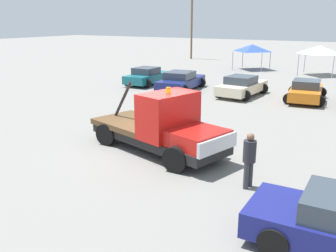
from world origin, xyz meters
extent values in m
plane|color=gray|center=(0.00, 0.00, 0.00)|extent=(160.00, 160.00, 0.00)
cube|color=black|center=(0.00, 0.00, 0.53)|extent=(6.09, 3.40, 0.35)
cube|color=red|center=(2.01, -0.55, 0.98)|extent=(2.05, 2.19, 0.55)
cube|color=silver|center=(2.84, -0.78, 0.95)|extent=(0.63, 1.89, 0.50)
cube|color=red|center=(0.61, -0.17, 1.52)|extent=(1.80, 2.41, 1.65)
cube|color=brown|center=(-1.40, 0.38, 0.81)|extent=(3.36, 2.84, 0.22)
cylinder|color=black|center=(-1.98, 0.54, 1.70)|extent=(1.18, 0.43, 1.63)
cylinder|color=orange|center=(0.61, -0.17, 2.45)|extent=(0.18, 0.18, 0.20)
cylinder|color=black|center=(2.20, 0.45, 0.44)|extent=(0.88, 0.26, 0.88)
cylinder|color=black|center=(1.66, -1.51, 0.44)|extent=(0.88, 0.26, 0.88)
cylinder|color=black|center=(-1.54, 1.48, 0.44)|extent=(0.88, 0.26, 0.88)
cylinder|color=black|center=(-2.08, -0.48, 0.44)|extent=(0.88, 0.26, 0.88)
cylinder|color=black|center=(5.68, -2.69, 0.34)|extent=(0.68, 0.22, 0.68)
cylinder|color=black|center=(5.71, -4.47, 0.34)|extent=(0.68, 0.22, 0.68)
cylinder|color=#38383D|center=(4.15, -1.34, 0.42)|extent=(0.16, 0.16, 0.83)
cylinder|color=#38383D|center=(4.09, -1.54, 0.42)|extent=(0.16, 0.16, 0.83)
cylinder|color=#28282D|center=(4.12, -1.44, 1.16)|extent=(0.38, 0.38, 0.66)
sphere|color=brown|center=(4.12, -1.44, 1.60)|extent=(0.22, 0.22, 0.22)
cube|color=#196670|center=(-8.68, 12.54, 0.54)|extent=(1.87, 4.35, 0.60)
cube|color=#333D47|center=(-8.68, 12.33, 1.09)|extent=(1.60, 1.84, 0.50)
cylinder|color=black|center=(-9.56, 13.99, 0.34)|extent=(0.68, 0.22, 0.68)
cylinder|color=black|center=(-7.86, 14.02, 0.34)|extent=(0.68, 0.22, 0.68)
cylinder|color=black|center=(-9.50, 11.06, 0.34)|extent=(0.68, 0.22, 0.68)
cylinder|color=black|center=(-7.81, 11.09, 0.34)|extent=(0.68, 0.22, 0.68)
cube|color=navy|center=(-5.33, 11.79, 0.54)|extent=(2.44, 5.04, 0.60)
cube|color=#333D47|center=(-5.30, 11.54, 1.09)|extent=(1.92, 2.21, 0.50)
cylinder|color=black|center=(-6.42, 13.34, 0.34)|extent=(0.68, 0.22, 0.68)
cylinder|color=black|center=(-4.58, 13.53, 0.34)|extent=(0.68, 0.22, 0.68)
cylinder|color=black|center=(-6.08, 10.05, 0.34)|extent=(0.68, 0.22, 0.68)
cylinder|color=black|center=(-4.24, 10.24, 0.34)|extent=(0.68, 0.22, 0.68)
cube|color=beige|center=(-0.85, 11.95, 0.54)|extent=(2.18, 4.54, 0.60)
cube|color=#333D47|center=(-0.87, 11.73, 1.09)|extent=(1.77, 1.97, 0.50)
cylinder|color=black|center=(-1.63, 13.51, 0.34)|extent=(0.68, 0.22, 0.68)
cylinder|color=black|center=(0.14, 13.39, 0.34)|extent=(0.68, 0.22, 0.68)
cylinder|color=black|center=(-1.84, 10.51, 0.34)|extent=(0.68, 0.22, 0.68)
cylinder|color=black|center=(-0.07, 10.39, 0.34)|extent=(0.68, 0.22, 0.68)
cube|color=orange|center=(3.12, 12.34, 0.54)|extent=(2.25, 4.43, 0.60)
cube|color=#333D47|center=(3.15, 12.13, 1.09)|extent=(1.75, 1.96, 0.50)
cylinder|color=black|center=(2.12, 13.68, 0.34)|extent=(0.68, 0.22, 0.68)
cylinder|color=black|center=(3.78, 13.87, 0.34)|extent=(0.68, 0.22, 0.68)
cylinder|color=black|center=(2.47, 10.80, 0.34)|extent=(0.68, 0.22, 0.68)
cylinder|color=black|center=(4.12, 11.00, 0.34)|extent=(0.68, 0.22, 0.68)
cylinder|color=#9E9EA3|center=(-6.08, 23.84, 0.89)|extent=(0.07, 0.07, 1.79)
cylinder|color=#9E9EA3|center=(-3.17, 23.84, 0.89)|extent=(0.07, 0.07, 1.79)
cylinder|color=#9E9EA3|center=(-6.08, 26.75, 0.89)|extent=(0.07, 0.07, 1.79)
cylinder|color=#9E9EA3|center=(-3.17, 26.75, 0.89)|extent=(0.07, 0.07, 1.79)
pyramid|color=#2D4CB7|center=(-4.63, 25.30, 2.14)|extent=(2.91, 2.91, 0.70)
cylinder|color=#9E9EA3|center=(0.37, 23.01, 0.95)|extent=(0.07, 0.07, 1.90)
cylinder|color=#9E9EA3|center=(3.25, 23.01, 0.95)|extent=(0.07, 0.07, 1.90)
cylinder|color=#9E9EA3|center=(0.37, 25.89, 0.95)|extent=(0.07, 0.07, 1.90)
pyramid|color=white|center=(1.81, 24.45, 2.27)|extent=(2.88, 2.88, 0.74)
cube|color=black|center=(-1.62, 2.87, 0.02)|extent=(0.40, 0.40, 0.04)
cone|color=orange|center=(-1.62, 2.87, 0.28)|extent=(0.36, 0.36, 0.55)
cylinder|color=brown|center=(-14.69, 31.75, 4.46)|extent=(0.24, 0.24, 8.93)
camera|label=1|loc=(7.28, -11.55, 4.88)|focal=40.00mm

